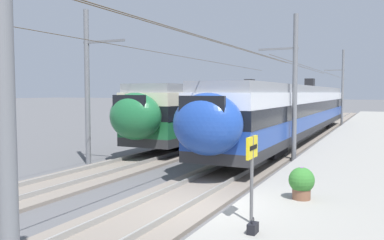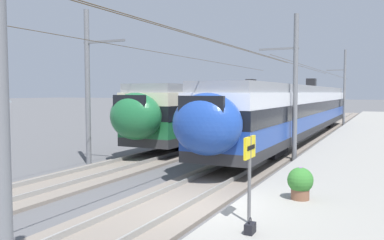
{
  "view_description": "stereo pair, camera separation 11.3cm",
  "coord_description": "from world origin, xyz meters",
  "px_view_note": "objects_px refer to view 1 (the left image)",
  "views": [
    {
      "loc": [
        -10.07,
        -4.52,
        3.41
      ],
      "look_at": [
        5.76,
        3.08,
        2.21
      ],
      "focal_mm": 37.85,
      "sensor_mm": 36.0,
      "label": 1
    },
    {
      "loc": [
        -10.02,
        -4.63,
        3.41
      ],
      "look_at": [
        5.76,
        3.08,
        2.21
      ],
      "focal_mm": 37.85,
      "sensor_mm": 36.0,
      "label": 2
    }
  ],
  "objects_px": {
    "catenary_mast_far_side": "(90,83)",
    "platform_sign": "(252,160)",
    "catenary_mast_east": "(341,86)",
    "potted_plant_platform_edge": "(302,182)",
    "catenary_mast_mid": "(292,85)",
    "train_near_platform": "(296,109)",
    "train_far_track": "(231,108)",
    "handbag_near_sign": "(253,228)"
  },
  "relations": [
    {
      "from": "catenary_mast_far_side",
      "to": "platform_sign",
      "type": "bearing_deg",
      "value": -122.28
    },
    {
      "from": "catenary_mast_mid",
      "to": "platform_sign",
      "type": "distance_m",
      "value": 11.45
    },
    {
      "from": "platform_sign",
      "to": "handbag_near_sign",
      "type": "bearing_deg",
      "value": -160.09
    },
    {
      "from": "train_near_platform",
      "to": "catenary_mast_mid",
      "type": "height_order",
      "value": "catenary_mast_mid"
    },
    {
      "from": "train_near_platform",
      "to": "handbag_near_sign",
      "type": "xyz_separation_m",
      "value": [
        -20.84,
        -3.23,
        -1.72
      ]
    },
    {
      "from": "catenary_mast_east",
      "to": "potted_plant_platform_edge",
      "type": "xyz_separation_m",
      "value": [
        -32.51,
        -2.08,
        -3.13
      ]
    },
    {
      "from": "train_far_track",
      "to": "catenary_mast_far_side",
      "type": "xyz_separation_m",
      "value": [
        -14.18,
        1.83,
        1.61
      ]
    },
    {
      "from": "catenary_mast_east",
      "to": "potted_plant_platform_edge",
      "type": "bearing_deg",
      "value": -176.33
    },
    {
      "from": "train_near_platform",
      "to": "platform_sign",
      "type": "distance_m",
      "value": 20.42
    },
    {
      "from": "catenary_mast_mid",
      "to": "potted_plant_platform_edge",
      "type": "height_order",
      "value": "catenary_mast_mid"
    },
    {
      "from": "train_far_track",
      "to": "catenary_mast_mid",
      "type": "xyz_separation_m",
      "value": [
        -9.18,
        -6.53,
        1.56
      ]
    },
    {
      "from": "catenary_mast_mid",
      "to": "handbag_near_sign",
      "type": "xyz_separation_m",
      "value": [
        -11.84,
        -1.68,
        -3.27
      ]
    },
    {
      "from": "train_far_track",
      "to": "train_near_platform",
      "type": "bearing_deg",
      "value": -92.13
    },
    {
      "from": "handbag_near_sign",
      "to": "catenary_mast_mid",
      "type": "bearing_deg",
      "value": 8.08
    },
    {
      "from": "train_near_platform",
      "to": "train_far_track",
      "type": "bearing_deg",
      "value": 87.87
    },
    {
      "from": "catenary_mast_east",
      "to": "train_near_platform",
      "type": "bearing_deg",
      "value": 174.03
    },
    {
      "from": "catenary_mast_far_side",
      "to": "handbag_near_sign",
      "type": "distance_m",
      "value": 12.6
    },
    {
      "from": "train_far_track",
      "to": "platform_sign",
      "type": "bearing_deg",
      "value": -158.63
    },
    {
      "from": "platform_sign",
      "to": "potted_plant_platform_edge",
      "type": "relative_size",
      "value": 2.21
    },
    {
      "from": "catenary_mast_east",
      "to": "catenary_mast_far_side",
      "type": "xyz_separation_m",
      "value": [
        -28.95,
        8.37,
        -0.2
      ]
    },
    {
      "from": "catenary_mast_mid",
      "to": "catenary_mast_far_side",
      "type": "distance_m",
      "value": 9.74
    },
    {
      "from": "train_far_track",
      "to": "catenary_mast_east",
      "type": "xyz_separation_m",
      "value": [
        14.77,
        -6.54,
        1.81
      ]
    },
    {
      "from": "train_far_track",
      "to": "catenary_mast_mid",
      "type": "distance_m",
      "value": 11.37
    },
    {
      "from": "handbag_near_sign",
      "to": "potted_plant_platform_edge",
      "type": "height_order",
      "value": "potted_plant_platform_edge"
    },
    {
      "from": "train_far_track",
      "to": "potted_plant_platform_edge",
      "type": "relative_size",
      "value": 30.58
    },
    {
      "from": "train_far_track",
      "to": "handbag_near_sign",
      "type": "distance_m",
      "value": 22.64
    },
    {
      "from": "train_far_track",
      "to": "handbag_near_sign",
      "type": "bearing_deg",
      "value": -158.67
    },
    {
      "from": "train_near_platform",
      "to": "handbag_near_sign",
      "type": "distance_m",
      "value": 21.16
    },
    {
      "from": "train_near_platform",
      "to": "catenary_mast_east",
      "type": "height_order",
      "value": "catenary_mast_east"
    },
    {
      "from": "catenary_mast_mid",
      "to": "handbag_near_sign",
      "type": "relative_size",
      "value": 127.01
    },
    {
      "from": "catenary_mast_mid",
      "to": "catenary_mast_east",
      "type": "height_order",
      "value": "catenary_mast_east"
    },
    {
      "from": "platform_sign",
      "to": "catenary_mast_mid",
      "type": "bearing_deg",
      "value": 7.36
    },
    {
      "from": "train_near_platform",
      "to": "handbag_near_sign",
      "type": "height_order",
      "value": "train_near_platform"
    },
    {
      "from": "train_near_platform",
      "to": "platform_sign",
      "type": "relative_size",
      "value": 16.5
    },
    {
      "from": "catenary_mast_far_side",
      "to": "platform_sign",
      "type": "height_order",
      "value": "catenary_mast_far_side"
    },
    {
      "from": "catenary_mast_east",
      "to": "handbag_near_sign",
      "type": "bearing_deg",
      "value": -177.32
    },
    {
      "from": "handbag_near_sign",
      "to": "catenary_mast_far_side",
      "type": "bearing_deg",
      "value": 55.73
    },
    {
      "from": "train_far_track",
      "to": "potted_plant_platform_edge",
      "type": "bearing_deg",
      "value": -154.09
    },
    {
      "from": "platform_sign",
      "to": "catenary_mast_far_side",
      "type": "bearing_deg",
      "value": 57.72
    },
    {
      "from": "platform_sign",
      "to": "handbag_near_sign",
      "type": "distance_m",
      "value": 1.53
    },
    {
      "from": "platform_sign",
      "to": "handbag_near_sign",
      "type": "relative_size",
      "value": 5.7
    },
    {
      "from": "catenary_mast_far_side",
      "to": "potted_plant_platform_edge",
      "type": "distance_m",
      "value": 11.42
    }
  ]
}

